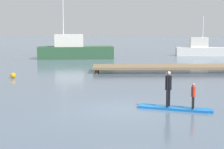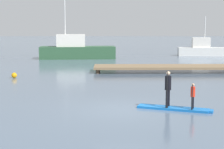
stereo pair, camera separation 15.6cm
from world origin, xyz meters
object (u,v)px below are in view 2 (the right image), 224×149
at_px(paddler_child_solo, 193,95).
at_px(mooring_buoy_near, 14,75).
at_px(fishing_boat_green_midground, 76,50).
at_px(motor_boat_small_navy, 204,50).
at_px(paddler_adult, 168,87).
at_px(paddleboard_near, 175,108).

bearing_deg(paddler_child_solo, mooring_buoy_near, 134.14).
relative_size(fishing_boat_green_midground, motor_boat_small_navy, 1.28).
xyz_separation_m(motor_boat_small_navy, mooring_buoy_near, (-18.10, -19.31, -0.55)).
height_order(paddler_child_solo, mooring_buoy_near, paddler_child_solo).
distance_m(fishing_boat_green_midground, mooring_buoy_near, 15.99).
height_order(paddler_child_solo, motor_boat_small_navy, motor_boat_small_navy).
distance_m(paddler_adult, fishing_boat_green_midground, 26.34).
distance_m(paddleboard_near, paddler_child_solo, 1.00).
bearing_deg(paddleboard_near, motor_boat_small_navy, 73.37).
bearing_deg(paddleboard_near, paddler_child_solo, -22.21).
xyz_separation_m(paddleboard_near, paddler_adult, (-0.28, 0.10, 0.94)).
bearing_deg(paddler_adult, paddler_child_solo, -21.59).
bearing_deg(paddleboard_near, mooring_buoy_near, 132.86).
bearing_deg(paddler_child_solo, fishing_boat_green_midground, 105.16).
height_order(paddler_adult, paddler_child_solo, paddler_adult).
distance_m(paddler_child_solo, fishing_boat_green_midground, 26.97).
relative_size(paddler_adult, fishing_boat_green_midground, 0.19).
height_order(paddleboard_near, fishing_boat_green_midground, fishing_boat_green_midground).
distance_m(paddleboard_near, fishing_boat_green_midground, 26.53).
bearing_deg(fishing_boat_green_midground, paddleboard_near, -76.14).
height_order(paddleboard_near, motor_boat_small_navy, motor_boat_small_navy).
height_order(paddler_child_solo, fishing_boat_green_midground, fishing_boat_green_midground).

